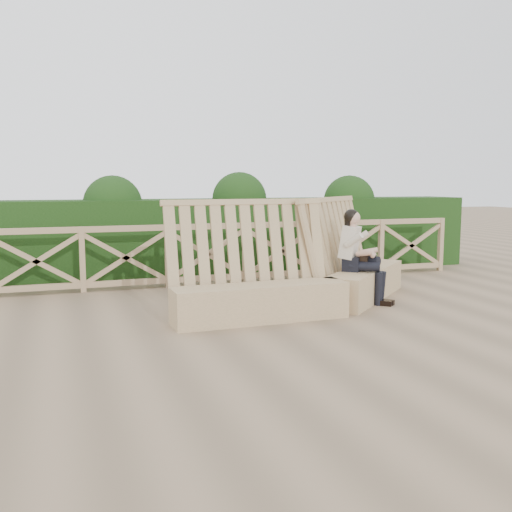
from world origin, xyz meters
name	(u,v)px	position (x,y,z in m)	size (l,w,h in m)	color
ground	(280,332)	(0.00, 0.00, 0.00)	(60.00, 60.00, 0.00)	brown
bench	(314,280)	(0.98, 1.11, 0.41)	(4.28, 2.25, 1.62)	#967E56
woman	(358,252)	(1.77, 1.24, 0.78)	(0.78, 0.79, 1.43)	black
guardrail	(207,254)	(0.00, 3.50, 0.55)	(10.10, 0.09, 1.10)	#9C7F5B
hedge	(192,237)	(0.00, 4.70, 0.75)	(12.00, 1.20, 1.50)	black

